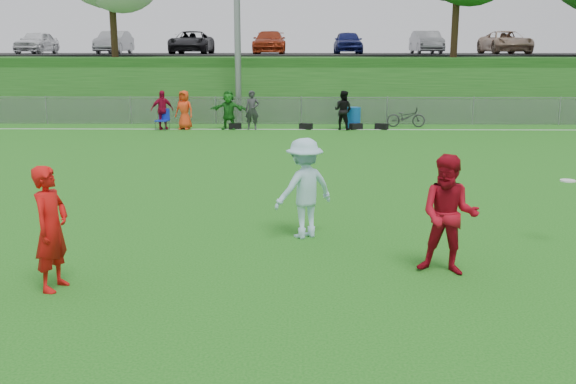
{
  "coord_description": "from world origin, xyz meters",
  "views": [
    {
      "loc": [
        -0.11,
        -10.04,
        3.55
      ],
      "look_at": [
        -0.29,
        0.5,
        1.15
      ],
      "focal_mm": 40.0,
      "sensor_mm": 36.0,
      "label": 1
    }
  ],
  "objects_px": {
    "player_red_center": "(449,215)",
    "recycling_bin": "(354,118)",
    "player_red_left": "(51,228)",
    "bicycle": "(406,117)",
    "player_blue": "(304,188)",
    "frisbee": "(568,181)"
  },
  "relations": [
    {
      "from": "player_red_left",
      "to": "player_red_center",
      "type": "relative_size",
      "value": 0.98
    },
    {
      "from": "bicycle",
      "to": "player_red_center",
      "type": "bearing_deg",
      "value": 176.58
    },
    {
      "from": "bicycle",
      "to": "recycling_bin",
      "type": "bearing_deg",
      "value": 106.19
    },
    {
      "from": "player_red_center",
      "to": "player_red_left",
      "type": "bearing_deg",
      "value": -153.82
    },
    {
      "from": "player_red_center",
      "to": "recycling_bin",
      "type": "relative_size",
      "value": 2.06
    },
    {
      "from": "bicycle",
      "to": "frisbee",
      "type": "bearing_deg",
      "value": -176.09
    },
    {
      "from": "frisbee",
      "to": "recycling_bin",
      "type": "relative_size",
      "value": 0.29
    },
    {
      "from": "player_blue",
      "to": "recycling_bin",
      "type": "height_order",
      "value": "player_blue"
    },
    {
      "from": "player_red_center",
      "to": "recycling_bin",
      "type": "bearing_deg",
      "value": 108.6
    },
    {
      "from": "player_red_left",
      "to": "player_blue",
      "type": "xyz_separation_m",
      "value": [
        3.75,
        2.76,
        0.01
      ]
    },
    {
      "from": "player_red_left",
      "to": "recycling_bin",
      "type": "xyz_separation_m",
      "value": [
        6.07,
        19.5,
        -0.47
      ]
    },
    {
      "from": "player_red_left",
      "to": "frisbee",
      "type": "bearing_deg",
      "value": -63.4
    },
    {
      "from": "player_red_left",
      "to": "player_blue",
      "type": "bearing_deg",
      "value": -42.53
    },
    {
      "from": "player_red_left",
      "to": "player_red_center",
      "type": "xyz_separation_m",
      "value": [
        6.01,
        0.78,
        0.02
      ]
    },
    {
      "from": "player_red_left",
      "to": "player_red_center",
      "type": "height_order",
      "value": "player_red_center"
    },
    {
      "from": "frisbee",
      "to": "bicycle",
      "type": "distance_m",
      "value": 17.7
    },
    {
      "from": "player_blue",
      "to": "bicycle",
      "type": "distance_m",
      "value": 17.91
    },
    {
      "from": "player_red_left",
      "to": "player_red_center",
      "type": "distance_m",
      "value": 6.06
    },
    {
      "from": "player_blue",
      "to": "bicycle",
      "type": "relative_size",
      "value": 1.1
    },
    {
      "from": "player_red_left",
      "to": "bicycle",
      "type": "xyz_separation_m",
      "value": [
        8.49,
        20.03,
        -0.49
      ]
    },
    {
      "from": "recycling_bin",
      "to": "player_red_left",
      "type": "bearing_deg",
      "value": -107.3
    },
    {
      "from": "player_blue",
      "to": "bicycle",
      "type": "height_order",
      "value": "player_blue"
    }
  ]
}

